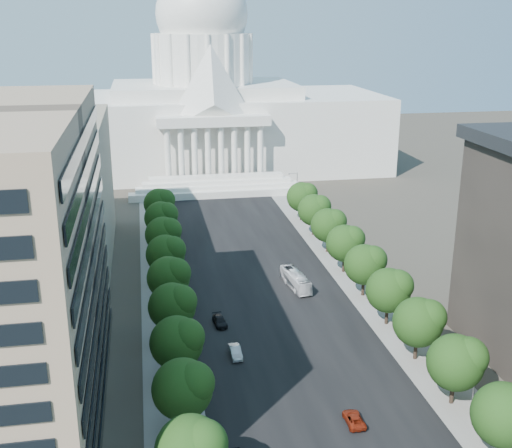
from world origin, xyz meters
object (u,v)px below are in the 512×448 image
city_bus (296,280)px  car_silver (235,352)px  car_red (354,419)px  car_dark_b (220,321)px

city_bus → car_silver: bearing=-129.7°
car_red → city_bus: (2.88, 44.02, 0.88)m
car_silver → car_dark_b: (-1.08, 10.98, -0.08)m
car_red → car_dark_b: bearing=-65.7°
car_silver → city_bus: 28.76m
city_bus → car_dark_b: bearing=-148.4°
car_dark_b → car_red: bearing=-72.7°
car_silver → car_red: car_silver is taller
car_red → car_dark_b: size_ratio=0.99×
car_silver → car_dark_b: bearing=93.8°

